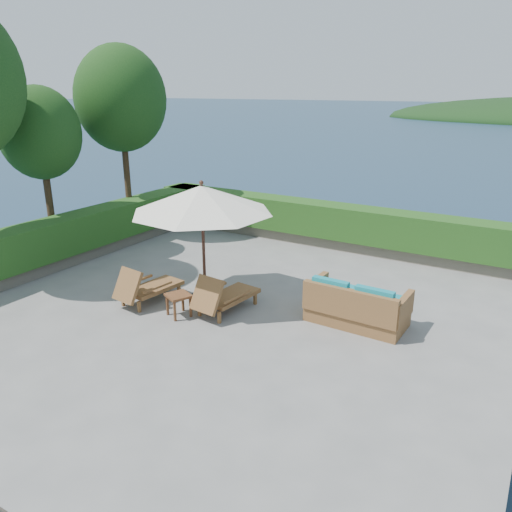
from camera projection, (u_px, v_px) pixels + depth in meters
The scene contains 14 objects.
ground at pixel (226, 310), 11.22m from camera, with size 12.00×12.00×0.00m, color gray.
foundation at pixel (228, 370), 11.72m from camera, with size 12.00×12.00×3.00m, color #4D463D.
ocean at pixel (229, 422), 12.18m from camera, with size 600.00×600.00×0.00m, color #152A42.
planter_wall_far at pixel (326, 240), 15.71m from camera, with size 12.00×0.60×0.36m, color #70695A.
planter_wall_left at pixel (60, 260), 13.89m from camera, with size 0.60×12.00×0.36m, color #70695A.
hedge_far at pixel (327, 220), 15.50m from camera, with size 12.40×0.90×1.00m, color #224714.
hedge_left at pixel (57, 237), 13.68m from camera, with size 0.90×12.40×1.00m, color #224714.
tree_mid at pixel (40, 134), 13.61m from camera, with size 2.20×2.20×4.83m.
tree_far at pixel (121, 99), 15.33m from camera, with size 2.80×2.80×6.03m.
patio_umbrella at pixel (202, 200), 10.91m from camera, with size 3.98×3.98×2.84m.
lounge_left at pixel (146, 287), 11.48m from camera, with size 0.86×1.69×0.94m.
lounge_right at pixel (223, 296), 10.97m from camera, with size 0.87×1.73×0.96m.
side_table at pixel (178, 298), 10.79m from camera, with size 0.63×0.63×0.51m.
wicker_loveseat at pixel (356, 307), 10.42m from camera, with size 2.09×1.11×1.01m.
Camera 1 is at (5.84, -8.44, 4.75)m, focal length 35.00 mm.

